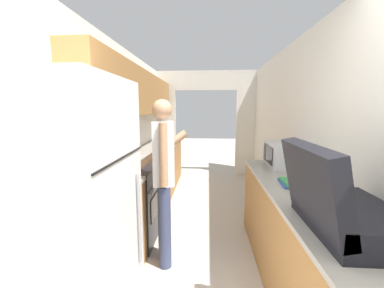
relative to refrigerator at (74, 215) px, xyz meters
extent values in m
cube|color=silver|center=(-0.38, 1.16, 0.34)|extent=(0.06, 7.44, 2.50)
cube|color=#9E6B38|center=(-0.19, 2.30, 0.95)|extent=(0.32, 3.74, 0.66)
cube|color=silver|center=(2.05, 1.16, 0.34)|extent=(0.06, 7.44, 2.50)
cube|color=silver|center=(-0.23, 4.31, 0.12)|extent=(0.65, 0.06, 2.05)
cube|color=silver|center=(1.90, 4.31, 0.12)|extent=(0.65, 0.06, 2.05)
cube|color=silver|center=(0.84, 4.31, 1.37)|extent=(2.77, 0.06, 0.45)
cube|color=#9E6B38|center=(-0.05, 0.66, -0.46)|extent=(0.60, 0.46, 0.89)
cube|color=gray|center=(-0.05, 0.66, 0.00)|extent=(0.62, 0.47, 0.03)
cube|color=#9E6B38|center=(-0.05, 2.90, -0.46)|extent=(0.60, 2.56, 0.89)
cube|color=gray|center=(-0.05, 2.90, 0.00)|extent=(0.62, 2.57, 0.03)
cube|color=#9E6B38|center=(1.72, 0.58, -0.46)|extent=(0.60, 2.33, 0.89)
cube|color=gray|center=(1.72, 0.58, 0.00)|extent=(0.62, 2.36, 0.03)
cube|color=white|center=(0.00, 0.00, 0.00)|extent=(0.70, 0.83, 1.81)
cube|color=black|center=(0.35, 0.00, 0.40)|extent=(0.01, 0.80, 0.01)
cylinder|color=#99999E|center=(0.37, 0.26, -0.15)|extent=(0.02, 0.02, 0.73)
cube|color=black|center=(-0.04, 1.25, -0.45)|extent=(0.62, 0.73, 0.92)
cube|color=black|center=(0.27, 1.25, -0.45)|extent=(0.01, 0.49, 0.28)
cylinder|color=#B7B7BC|center=(0.29, 1.25, -0.22)|extent=(0.02, 0.58, 0.02)
cube|color=black|center=(-0.33, 1.25, 0.08)|extent=(0.04, 0.73, 0.14)
cylinder|color=#232328|center=(0.08, 1.09, 0.01)|extent=(0.16, 0.16, 0.01)
cylinder|color=#232328|center=(0.08, 1.41, 0.01)|extent=(0.16, 0.16, 0.01)
cylinder|color=#232328|center=(-0.16, 1.09, 0.01)|extent=(0.16, 0.16, 0.01)
cylinder|color=#232328|center=(-0.16, 1.41, 0.01)|extent=(0.16, 0.16, 0.01)
cylinder|color=#384266|center=(0.47, 0.76, -0.48)|extent=(0.16, 0.16, 0.85)
cylinder|color=#384266|center=(0.43, 0.93, -0.48)|extent=(0.16, 0.16, 0.85)
cube|color=white|center=(0.45, 0.84, 0.26)|extent=(0.25, 0.25, 0.64)
cylinder|color=tan|center=(0.48, 0.70, 0.28)|extent=(0.10, 0.10, 0.61)
cylinder|color=tan|center=(0.42, 0.98, 0.28)|extent=(0.55, 0.20, 0.41)
sphere|color=tan|center=(0.45, 0.84, 0.70)|extent=(0.20, 0.20, 0.20)
cube|color=black|center=(1.72, -0.12, 0.09)|extent=(0.44, 0.65, 0.16)
cube|color=black|center=(1.49, -0.12, 0.29)|extent=(0.18, 0.65, 0.45)
cube|color=#2D2D33|center=(1.72, 0.22, 0.22)|extent=(0.27, 0.02, 0.10)
cube|color=#B7B7BC|center=(1.82, 1.43, 0.16)|extent=(0.36, 0.49, 0.29)
cube|color=black|center=(1.63, 1.38, 0.16)|extent=(0.01, 0.29, 0.20)
cube|color=#38383D|center=(1.63, 1.59, 0.16)|extent=(0.01, 0.10, 0.21)
cube|color=#2D4C99|center=(1.69, 0.71, 0.02)|extent=(0.25, 0.29, 0.02)
cube|color=#33894C|center=(1.69, 0.69, 0.04)|extent=(0.20, 0.26, 0.02)
cube|color=#B7B7BC|center=(-0.10, 1.88, 0.02)|extent=(0.14, 0.20, 0.00)
cube|color=black|center=(-0.10, 1.72, 0.02)|extent=(0.08, 0.11, 0.02)
camera|label=1|loc=(0.90, -1.43, 0.71)|focal=22.00mm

